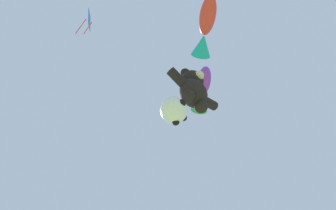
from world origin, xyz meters
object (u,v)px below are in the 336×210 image
object	(u,v)px
fish_kite_crimson	(205,31)
diamond_kite	(88,21)
teddy_bear_kite	(193,89)
soccer_ball_kite	(174,110)
fish_kite_violet	(202,92)

from	to	relation	value
fish_kite_crimson	diamond_kite	size ratio (longest dim) A/B	0.86
teddy_bear_kite	soccer_ball_kite	bearing A→B (deg)	159.97
teddy_bear_kite	fish_kite_violet	size ratio (longest dim) A/B	1.06
soccer_ball_kite	fish_kite_crimson	world-z (taller)	fish_kite_crimson
teddy_bear_kite	fish_kite_crimson	world-z (taller)	fish_kite_crimson
soccer_ball_kite	teddy_bear_kite	bearing A→B (deg)	-20.03
fish_kite_crimson	diamond_kite	world-z (taller)	diamond_kite
teddy_bear_kite	fish_kite_violet	distance (m)	3.35
soccer_ball_kite	fish_kite_violet	world-z (taller)	fish_kite_violet
teddy_bear_kite	diamond_kite	xyz separation A→B (m)	(-3.81, 1.83, 4.10)
teddy_bear_kite	diamond_kite	distance (m)	5.89
soccer_ball_kite	fish_kite_violet	size ratio (longest dim) A/B	0.42
teddy_bear_kite	soccer_ball_kite	distance (m)	1.99
fish_kite_violet	diamond_kite	size ratio (longest dim) A/B	0.75
soccer_ball_kite	fish_kite_violet	distance (m)	5.26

